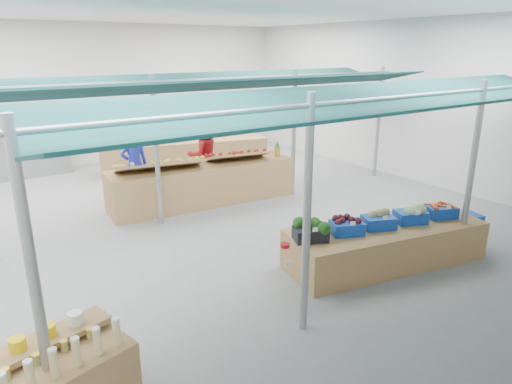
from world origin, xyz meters
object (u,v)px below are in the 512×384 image
Objects in this scene: crate_stack at (463,232)px; vendor_left at (135,165)px; veg_counter at (386,245)px; fruit_counter at (203,184)px; vendor_right at (203,155)px.

vendor_left reaches higher than crate_stack.
fruit_counter reaches higher than veg_counter.
crate_stack is 6.36m from vendor_right.
vendor_right is (-1.97, 6.03, 0.54)m from crate_stack.
vendor_left and vendor_right have the same top height.
vendor_right reaches higher than crate_stack.
vendor_left is at bearing 5.28° from vendor_right.
vendor_left reaches higher than fruit_counter.
vendor_left reaches higher than veg_counter.
veg_counter is 5.64m from vendor_right.
fruit_counter is 2.50× the size of vendor_right.
vendor_right is at bearing 66.67° from fruit_counter.
crate_stack is at bearing 127.30° from vendor_left.
fruit_counter is 1.68m from vendor_left.
fruit_counter is at bearing 114.36° from veg_counter.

